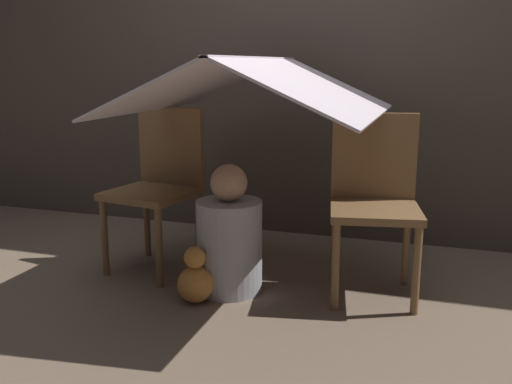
% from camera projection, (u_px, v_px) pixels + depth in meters
% --- Properties ---
extents(ground_plane, '(8.80, 8.80, 0.00)m').
position_uv_depth(ground_plane, '(248.00, 291.00, 2.82)').
color(ground_plane, '#7A6651').
extents(wall_back, '(7.00, 0.05, 2.50)m').
position_uv_depth(wall_back, '(302.00, 39.00, 3.53)').
color(wall_back, '#4C4238').
rests_on(wall_back, ground_plane).
extents(chair_left, '(0.47, 0.47, 0.87)m').
position_uv_depth(chair_left, '(159.00, 181.00, 3.07)').
color(chair_left, brown).
rests_on(chair_left, ground_plane).
extents(chair_right, '(0.48, 0.48, 0.87)m').
position_uv_depth(chair_right, '(374.00, 196.00, 2.73)').
color(chair_right, brown).
rests_on(chair_right, ground_plane).
extents(sheet_canopy, '(1.18, 1.27, 0.27)m').
position_uv_depth(sheet_canopy, '(256.00, 85.00, 2.72)').
color(sheet_canopy, silver).
extents(person_front, '(0.32, 0.32, 0.64)m').
position_uv_depth(person_front, '(229.00, 240.00, 2.78)').
color(person_front, '#B2B2B7').
rests_on(person_front, ground_plane).
extents(plush_toy, '(0.17, 0.17, 0.27)m').
position_uv_depth(plush_toy, '(195.00, 280.00, 2.68)').
color(plush_toy, '#D88C3F').
rests_on(plush_toy, ground_plane).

